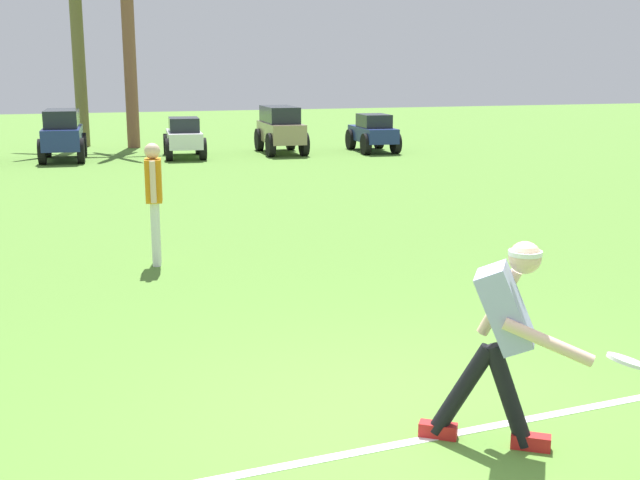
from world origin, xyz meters
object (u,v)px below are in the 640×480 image
Objects in this scene: frisbee_in_flight at (627,361)px; parked_car_slot_d at (63,133)px; palm_tree_far_left at (78,39)px; parked_car_slot_f at (280,128)px; parked_car_slot_g at (373,132)px; frisbee_thrower at (503,332)px; palm_tree_left_of_centre at (128,32)px; teammate_near_sideline at (154,192)px; parked_car_slot_e at (184,137)px.

frisbee_in_flight is 0.11× the size of parked_car_slot_d.
palm_tree_far_left is at bearing 96.18° from frisbee_in_flight.
parked_car_slot_f reaches higher than parked_car_slot_g.
frisbee_thrower is 22.13m from palm_tree_far_left.
palm_tree_left_of_centre reaches higher than frisbee_thrower.
frisbee_in_flight is 19.16m from parked_car_slot_g.
parked_car_slot_e is (2.20, 12.12, -0.38)m from teammate_near_sideline.
parked_car_slot_e is at bearing -6.50° from parked_car_slot_d.
parked_car_slot_d is 0.43× the size of palm_tree_far_left.
parked_car_slot_d is 4.50m from palm_tree_far_left.
frisbee_thrower is 0.91× the size of teammate_near_sideline.
parked_car_slot_d and parked_car_slot_f have the same top height.
teammate_near_sideline is 0.63× the size of parked_car_slot_d.
teammate_near_sideline is 12.32m from parked_car_slot_e.
frisbee_in_flight is at bearing -80.70° from parked_car_slot_d.
parked_car_slot_g is at bearing -26.91° from palm_tree_left_of_centre.
parked_car_slot_f is (2.93, 18.75, -0.03)m from frisbee_in_flight.
palm_tree_left_of_centre is at bearing 85.83° from teammate_near_sideline.
frisbee_in_flight is 21.87m from palm_tree_left_of_centre.
frisbee_in_flight is 18.98m from parked_car_slot_f.
frisbee_thrower is 21.26m from palm_tree_left_of_centre.
parked_car_slot_f is 7.03m from palm_tree_far_left.
palm_tree_left_of_centre is (1.45, -0.83, 0.20)m from palm_tree_far_left.
parked_car_slot_g is (2.71, -0.44, -0.16)m from parked_car_slot_f.
parked_car_slot_f is (5.03, 12.38, -0.22)m from teammate_near_sideline.
palm_tree_left_of_centre reaches higher than parked_car_slot_e.
palm_tree_left_of_centre is (-0.47, 21.08, 2.68)m from frisbee_thrower.
parked_car_slot_g is 7.98m from palm_tree_left_of_centre.
parked_car_slot_f reaches higher than parked_car_slot_e.
parked_car_slot_g is at bearing -1.89° from parked_car_slot_e.
teammate_near_sideline is at bearing 108.23° from frisbee_in_flight.
palm_tree_left_of_centre is at bearing 153.09° from parked_car_slot_g.
palm_tree_left_of_centre is at bearing 108.86° from parked_car_slot_e.
frisbee_thrower is 0.23× the size of palm_tree_left_of_centre.
teammate_near_sideline is 0.69× the size of parked_car_slot_g.
frisbee_in_flight is at bearing -90.32° from parked_car_slot_e.
palm_tree_far_left is (-2.43, 22.50, 2.53)m from frisbee_in_flight.
frisbee_thrower is 6.00m from teammate_near_sideline.
frisbee_thrower reaches higher than frisbee_in_flight.
parked_car_slot_e and parked_car_slot_g have the same top height.
parked_car_slot_d is (-3.09, 18.86, -0.03)m from frisbee_in_flight.
palm_tree_far_left is 0.94× the size of palm_tree_left_of_centre.
frisbee_in_flight is 0.12× the size of parked_car_slot_g.
palm_tree_far_left is (-5.37, 3.75, 2.56)m from parked_car_slot_f.
teammate_near_sideline reaches higher than parked_car_slot_g.
parked_car_slot_g is (6.15, 17.72, -0.23)m from frisbee_thrower.
teammate_near_sideline is at bearing -122.95° from parked_car_slot_g.
parked_car_slot_e is 0.40× the size of palm_tree_far_left.
frisbee_in_flight is 0.11× the size of parked_car_slot_f.
parked_car_slot_g is 0.37× the size of palm_tree_left_of_centre.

